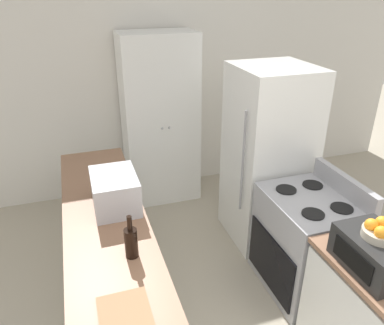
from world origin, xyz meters
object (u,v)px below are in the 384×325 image
object	(u,v)px
microwave	(115,191)
toaster_oven	(375,253)
stove	(306,243)
refrigerator	(268,157)
pantry_cabinet	(160,120)
fruit_bowl	(381,231)
wine_bottle	(131,242)

from	to	relation	value
microwave	toaster_oven	bearing A→B (deg)	-40.67
stove	toaster_oven	distance (m)	0.98
toaster_oven	stove	bearing A→B (deg)	80.73
refrigerator	toaster_oven	xyz separation A→B (m)	(-0.16, -1.60, 0.10)
pantry_cabinet	toaster_oven	bearing A→B (deg)	-76.50
pantry_cabinet	refrigerator	xyz separation A→B (m)	(0.82, -1.12, -0.10)
toaster_oven	fruit_bowl	distance (m)	0.16
refrigerator	pantry_cabinet	bearing A→B (deg)	126.00
refrigerator	microwave	size ratio (longest dim) A/B	3.92
pantry_cabinet	toaster_oven	xyz separation A→B (m)	(0.65, -2.73, 0.00)
refrigerator	fruit_bowl	bearing A→B (deg)	-95.49
pantry_cabinet	microwave	distance (m)	1.70
pantry_cabinet	wine_bottle	world-z (taller)	pantry_cabinet
stove	wine_bottle	size ratio (longest dim) A/B	3.50
refrigerator	toaster_oven	bearing A→B (deg)	-95.72
refrigerator	wine_bottle	distance (m)	1.85
stove	fruit_bowl	world-z (taller)	fruit_bowl
microwave	stove	bearing A→B (deg)	-14.37
wine_bottle	toaster_oven	world-z (taller)	wine_bottle
microwave	toaster_oven	distance (m)	1.82
refrigerator	stove	bearing A→B (deg)	-92.16
refrigerator	wine_bottle	bearing A→B (deg)	-145.69
microwave	wine_bottle	distance (m)	0.62
pantry_cabinet	fruit_bowl	size ratio (longest dim) A/B	9.62
refrigerator	fruit_bowl	size ratio (longest dim) A/B	8.66
pantry_cabinet	wine_bottle	bearing A→B (deg)	-108.17
refrigerator	wine_bottle	xyz separation A→B (m)	(-1.52, -1.04, 0.10)
stove	refrigerator	world-z (taller)	refrigerator
microwave	wine_bottle	size ratio (longest dim) A/B	1.52
wine_bottle	toaster_oven	xyz separation A→B (m)	(1.36, -0.56, 0.00)
stove	pantry_cabinet	bearing A→B (deg)	112.15
wine_bottle	microwave	bearing A→B (deg)	91.29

